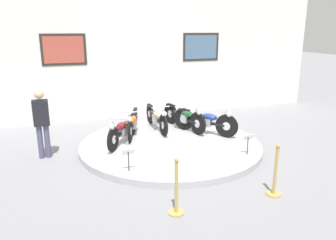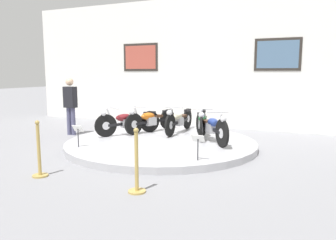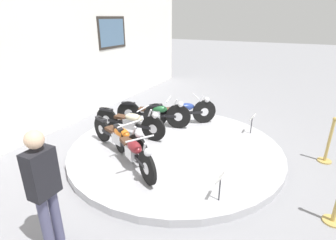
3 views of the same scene
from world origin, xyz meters
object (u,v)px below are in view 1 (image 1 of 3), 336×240
motorcycle_blue (206,120)px  stanchion_post_right_of_entry (275,178)px  motorcycle_maroon (123,129)px  stanchion_post_left_of_entry (176,195)px  motorcycle_cream (157,117)px  info_placard_front_left (128,155)px  info_placard_front_centre (248,140)px  visitor_standing (42,120)px  motorcycle_orange (133,122)px  motorcycle_green (184,117)px

motorcycle_blue → stanchion_post_right_of_entry: size_ratio=1.56×
motorcycle_maroon → stanchion_post_left_of_entry: stanchion_post_left_of_entry is taller
motorcycle_maroon → motorcycle_cream: bearing=35.2°
info_placard_front_left → stanchion_post_left_of_entry: bearing=-74.7°
motorcycle_blue → info_placard_front_centre: bearing=-82.2°
motorcycle_cream → visitor_standing: (-3.14, -0.84, 0.43)m
motorcycle_orange → motorcycle_blue: 2.08m
motorcycle_blue → visitor_standing: (-4.35, -0.00, 0.42)m
motorcycle_blue → info_placard_front_centre: size_ratio=3.13×
motorcycle_green → motorcycle_blue: (0.42, -0.60, 0.00)m
info_placard_front_left → info_placard_front_centre: (2.89, 0.00, 0.00)m
motorcycle_cream → stanchion_post_left_of_entry: size_ratio=1.93×
stanchion_post_right_of_entry → info_placard_front_left: bearing=146.0°
motorcycle_blue → stanchion_post_right_of_entry: (-0.21, -3.44, -0.20)m
info_placard_front_centre → visitor_standing: (-4.59, 1.79, 0.45)m
motorcycle_maroon → stanchion_post_left_of_entry: (0.21, -3.43, -0.18)m
motorcycle_cream → info_placard_front_centre: (1.45, -2.63, -0.01)m
motorcycle_maroon → stanchion_post_right_of_entry: size_ratio=1.63×
motorcycle_blue → motorcycle_green: bearing=124.8°
info_placard_front_left → stanchion_post_right_of_entry: size_ratio=0.50×
stanchion_post_right_of_entry → stanchion_post_left_of_entry: bearing=180.0°
motorcycle_cream → motorcycle_green: motorcycle_green is taller
motorcycle_green → stanchion_post_left_of_entry: 4.42m
motorcycle_maroon → motorcycle_blue: 2.40m
info_placard_front_left → visitor_standing: visitor_standing is taller
stanchion_post_left_of_entry → stanchion_post_right_of_entry: same height
info_placard_front_centre → visitor_standing: 4.95m
motorcycle_blue → info_placard_front_left: (-2.65, -1.79, -0.02)m
info_placard_front_left → info_placard_front_centre: same height
motorcycle_blue → info_placard_front_left: bearing=-145.9°
stanchion_post_left_of_entry → info_placard_front_left: bearing=105.3°
info_placard_front_centre → stanchion_post_left_of_entry: size_ratio=0.50×
visitor_standing → motorcycle_orange: bearing=14.4°
info_placard_front_left → visitor_standing: size_ratio=0.30×
motorcycle_maroon → motorcycle_cream: 1.47m
motorcycle_cream → stanchion_post_right_of_entry: 4.40m
info_placard_front_centre → stanchion_post_left_of_entry: bearing=-146.0°
motorcycle_maroon → stanchion_post_right_of_entry: bearing=-57.4°
motorcycle_green → motorcycle_maroon: bearing=-163.0°
motorcycle_blue → info_placard_front_left: motorcycle_blue is taller
motorcycle_blue → stanchion_post_left_of_entry: 4.09m
motorcycle_blue → info_placard_front_centre: 1.81m
motorcycle_maroon → stanchion_post_left_of_entry: bearing=-86.6°
visitor_standing → stanchion_post_right_of_entry: (4.14, -3.44, -0.62)m
motorcycle_cream → stanchion_post_right_of_entry: size_ratio=1.93×
stanchion_post_right_of_entry → motorcycle_orange: bearing=113.8°
motorcycle_orange → stanchion_post_left_of_entry: stanchion_post_left_of_entry is taller
info_placard_front_left → info_placard_front_centre: bearing=0.0°
motorcycle_cream → motorcycle_orange: bearing=-163.0°
motorcycle_green → info_placard_front_left: 3.27m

